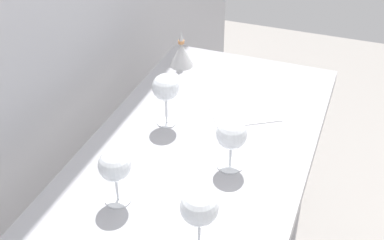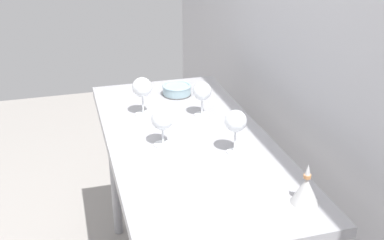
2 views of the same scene
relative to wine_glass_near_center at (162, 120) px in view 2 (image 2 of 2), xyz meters
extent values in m
cube|color=#B3B3B8|center=(-0.03, 0.61, 0.29)|extent=(3.80, 0.04, 2.60)
cube|color=#9A9AA0|center=(-0.03, 0.12, -0.13)|extent=(1.40, 0.64, 0.04)
cube|color=#9A9AA0|center=(-0.03, -0.21, -0.13)|extent=(1.40, 0.01, 0.05)
cylinder|color=#9A9AA0|center=(-0.67, -0.14, -0.58)|extent=(0.05, 0.05, 0.86)
cylinder|color=#9A9AA0|center=(-0.67, 0.38, -0.58)|extent=(0.05, 0.05, 0.86)
cylinder|color=white|center=(0.00, 0.00, -0.11)|extent=(0.07, 0.07, 0.00)
cylinder|color=white|center=(0.00, 0.00, -0.07)|extent=(0.01, 0.01, 0.07)
sphere|color=white|center=(0.00, 0.00, 0.01)|extent=(0.09, 0.09, 0.09)
cylinder|color=maroon|center=(0.00, 0.00, -0.01)|extent=(0.06, 0.06, 0.02)
cylinder|color=white|center=(-0.32, -0.02, -0.11)|extent=(0.07, 0.07, 0.00)
cylinder|color=white|center=(-0.32, -0.02, -0.06)|extent=(0.01, 0.01, 0.09)
sphere|color=white|center=(-0.32, -0.02, 0.02)|extent=(0.09, 0.09, 0.09)
cylinder|color=maroon|center=(-0.32, -0.02, 0.01)|extent=(0.06, 0.06, 0.02)
cylinder|color=white|center=(-0.24, 0.23, -0.11)|extent=(0.07, 0.07, 0.00)
cylinder|color=white|center=(-0.24, 0.23, -0.07)|extent=(0.01, 0.01, 0.08)
sphere|color=white|center=(-0.24, 0.23, 0.01)|extent=(0.08, 0.08, 0.08)
cylinder|color=maroon|center=(-0.24, 0.23, -0.01)|extent=(0.06, 0.06, 0.03)
cylinder|color=white|center=(0.14, 0.25, -0.11)|extent=(0.06, 0.06, 0.00)
cylinder|color=white|center=(0.14, 0.25, -0.06)|extent=(0.01, 0.01, 0.09)
sphere|color=white|center=(0.14, 0.25, 0.03)|extent=(0.08, 0.08, 0.08)
cylinder|color=maroon|center=(0.14, 0.25, 0.01)|extent=(0.06, 0.06, 0.02)
cube|color=white|center=(0.29, 0.04, -0.11)|extent=(0.25, 0.27, 0.00)
cylinder|color=#4C4C4C|center=(-0.51, 0.19, -0.10)|extent=(0.14, 0.14, 0.01)
cylinder|color=#8CA8B2|center=(-0.51, 0.19, -0.08)|extent=(0.14, 0.14, 0.04)
torus|color=#8CA8B2|center=(-0.51, 0.19, -0.06)|extent=(0.14, 0.14, 0.01)
cone|color=silver|center=(0.51, 0.35, -0.06)|extent=(0.09, 0.09, 0.09)
cylinder|color=#C17F4C|center=(0.51, 0.35, -0.01)|extent=(0.02, 0.02, 0.01)
cone|color=silver|center=(0.51, 0.35, 0.01)|extent=(0.02, 0.02, 0.04)
camera|label=1|loc=(-1.10, -0.30, 0.82)|focal=48.26mm
camera|label=2|loc=(1.62, -0.34, 0.76)|focal=44.02mm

